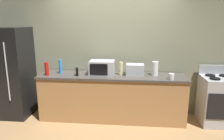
% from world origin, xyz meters
% --- Properties ---
extents(ground_plane, '(8.00, 8.00, 0.00)m').
position_xyz_m(ground_plane, '(0.00, 0.00, 0.00)').
color(ground_plane, '#A87F51').
extents(back_wall, '(6.40, 0.10, 2.70)m').
position_xyz_m(back_wall, '(0.00, 0.81, 1.35)').
color(back_wall, gray).
rests_on(back_wall, ground_plane).
extents(counter_run, '(2.84, 0.64, 0.90)m').
position_xyz_m(counter_run, '(0.00, 0.40, 0.45)').
color(counter_run, '#B27F4C').
rests_on(counter_run, ground_plane).
extents(refrigerator, '(0.72, 0.73, 1.80)m').
position_xyz_m(refrigerator, '(-2.05, 0.40, 0.90)').
color(refrigerator, black).
rests_on(refrigerator, ground_plane).
extents(stove_range, '(0.60, 0.61, 1.08)m').
position_xyz_m(stove_range, '(2.00, 0.40, 0.46)').
color(stove_range, '#B7BABF').
rests_on(stove_range, ground_plane).
extents(microwave, '(0.48, 0.35, 0.27)m').
position_xyz_m(microwave, '(-0.20, 0.45, 1.04)').
color(microwave, '#B7BABF').
rests_on(microwave, counter_run).
extents(toaster_oven, '(0.34, 0.26, 0.21)m').
position_xyz_m(toaster_oven, '(0.44, 0.46, 1.01)').
color(toaster_oven, '#B7BABF').
rests_on(toaster_oven, counter_run).
extents(paper_towel_roll, '(0.12, 0.12, 0.27)m').
position_xyz_m(paper_towel_roll, '(0.82, 0.45, 1.04)').
color(paper_towel_roll, white).
rests_on(paper_towel_roll, counter_run).
extents(cordless_phone, '(0.08, 0.12, 0.15)m').
position_xyz_m(cordless_phone, '(-0.66, 0.30, 0.98)').
color(cordless_phone, black).
rests_on(cordless_phone, counter_run).
extents(bottle_hot_sauce, '(0.08, 0.08, 0.25)m').
position_xyz_m(bottle_hot_sauce, '(-1.24, 0.26, 1.03)').
color(bottle_hot_sauce, red).
rests_on(bottle_hot_sauce, counter_run).
extents(bottle_vinegar, '(0.07, 0.07, 0.25)m').
position_xyz_m(bottle_vinegar, '(0.17, 0.44, 1.03)').
color(bottle_vinegar, beige).
rests_on(bottle_vinegar, counter_run).
extents(bottle_spray_cleaner, '(0.07, 0.07, 0.27)m').
position_xyz_m(bottle_spray_cleaner, '(-1.03, 0.44, 1.04)').
color(bottle_spray_cleaner, '#338CE5').
rests_on(bottle_spray_cleaner, counter_run).
extents(mug_white, '(0.09, 0.09, 0.11)m').
position_xyz_m(mug_white, '(1.09, 0.19, 0.95)').
color(mug_white, white).
rests_on(mug_white, counter_run).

